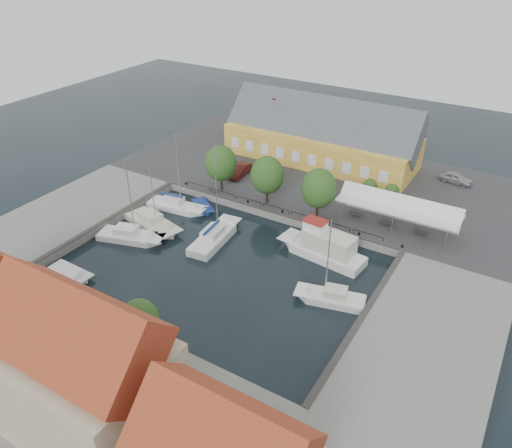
{
  "coord_description": "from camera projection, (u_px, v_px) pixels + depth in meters",
  "views": [
    {
      "loc": [
        25.86,
        -36.77,
        31.49
      ],
      "look_at": [
        0.0,
        6.0,
        1.5
      ],
      "focal_mm": 35.0,
      "sensor_mm": 36.0,
      "label": 1
    }
  ],
  "objects": [
    {
      "name": "quay_trees",
      "position": [
        267.0,
        175.0,
        61.84
      ],
      "size": [
        18.2,
        4.2,
        6.3
      ],
      "color": "black",
      "rests_on": "north_quay"
    },
    {
      "name": "west_boat_a",
      "position": [
        176.0,
        207.0,
        64.31
      ],
      "size": [
        8.36,
        3.34,
        10.86
      ],
      "color": "white",
      "rests_on": "ground"
    },
    {
      "name": "west_boat_c",
      "position": [
        130.0,
        237.0,
        58.1
      ],
      "size": [
        8.25,
        4.69,
        10.81
      ],
      "color": "white",
      "rests_on": "ground"
    },
    {
      "name": "east_quay",
      "position": [
        425.0,
        342.0,
        43.17
      ],
      "size": [
        12.0,
        24.0,
        1.0
      ],
      "primitive_type": "cube",
      "color": "slate",
      "rests_on": "ground"
    },
    {
      "name": "center_sailboat",
      "position": [
        214.0,
        238.0,
        57.72
      ],
      "size": [
        3.48,
        9.03,
        12.14
      ],
      "color": "white",
      "rests_on": "ground"
    },
    {
      "name": "trawler",
      "position": [
        324.0,
        249.0,
        54.61
      ],
      "size": [
        10.42,
        4.17,
        5.0
      ],
      "color": "white",
      "rests_on": "ground"
    },
    {
      "name": "east_boat_b",
      "position": [
        332.0,
        299.0,
        48.46
      ],
      "size": [
        7.19,
        3.8,
        9.67
      ],
      "color": "white",
      "rests_on": "ground"
    },
    {
      "name": "launch_nw",
      "position": [
        203.0,
        207.0,
        64.63
      ],
      "size": [
        4.7,
        4.03,
        0.88
      ],
      "color": "navy",
      "rests_on": "ground"
    },
    {
      "name": "west_boat_b",
      "position": [
        153.0,
        224.0,
        60.68
      ],
      "size": [
        8.79,
        4.85,
        11.5
      ],
      "color": "beige",
      "rests_on": "ground"
    },
    {
      "name": "west_quay",
      "position": [
        74.0,
        212.0,
        62.69
      ],
      "size": [
        12.0,
        24.0,
        1.0
      ],
      "primitive_type": "cube",
      "color": "slate",
      "rests_on": "ground"
    },
    {
      "name": "quay_edge_fittings",
      "position": [
        251.0,
        232.0,
        57.58
      ],
      "size": [
        56.0,
        24.72,
        0.4
      ],
      "color": "#383533",
      "rests_on": "north_quay"
    },
    {
      "name": "warehouse",
      "position": [
        319.0,
        137.0,
        74.34
      ],
      "size": [
        28.56,
        14.0,
        9.55
      ],
      "color": "#B9882D",
      "rests_on": "north_quay"
    },
    {
      "name": "ground",
      "position": [
        228.0,
        260.0,
        54.65
      ],
      "size": [
        140.0,
        140.0,
        0.0
      ],
      "primitive_type": "plane",
      "color": "black",
      "rests_on": "ground"
    },
    {
      "name": "south_bank",
      "position": [
        78.0,
        387.0,
        38.99
      ],
      "size": [
        56.0,
        14.0,
        1.0
      ],
      "primitive_type": "cube",
      "color": "slate",
      "rests_on": "ground"
    },
    {
      "name": "car_silver",
      "position": [
        456.0,
        178.0,
        68.35
      ],
      "size": [
        4.59,
        2.32,
        1.5
      ],
      "primitive_type": "imported",
      "rotation": [
        0.0,
        0.0,
        1.44
      ],
      "color": "#A5A7AC",
      "rests_on": "north_quay"
    },
    {
      "name": "launch_sw",
      "position": [
        70.0,
        274.0,
        52.22
      ],
      "size": [
        5.48,
        2.19,
        0.98
      ],
      "color": "white",
      "rests_on": "ground"
    },
    {
      "name": "north_quay",
      "position": [
        317.0,
        178.0,
        71.27
      ],
      "size": [
        56.0,
        26.0,
        1.0
      ],
      "primitive_type": "cube",
      "color": "#2D2D30",
      "rests_on": "ground"
    },
    {
      "name": "car_red",
      "position": [
        240.0,
        170.0,
        70.36
      ],
      "size": [
        1.97,
        4.83,
        1.56
      ],
      "primitive_type": "imported",
      "rotation": [
        0.0,
        0.0,
        0.07
      ],
      "color": "#4E1711",
      "rests_on": "north_quay"
    },
    {
      "name": "townhouses",
      "position": [
        57.0,
        367.0,
        33.75
      ],
      "size": [
        36.3,
        8.5,
        12.0
      ],
      "color": "#C2B695",
      "rests_on": "south_bank"
    },
    {
      "name": "tent_canopy",
      "position": [
        399.0,
        208.0,
        57.19
      ],
      "size": [
        14.0,
        4.0,
        2.83
      ],
      "color": "white",
      "rests_on": "north_quay"
    }
  ]
}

